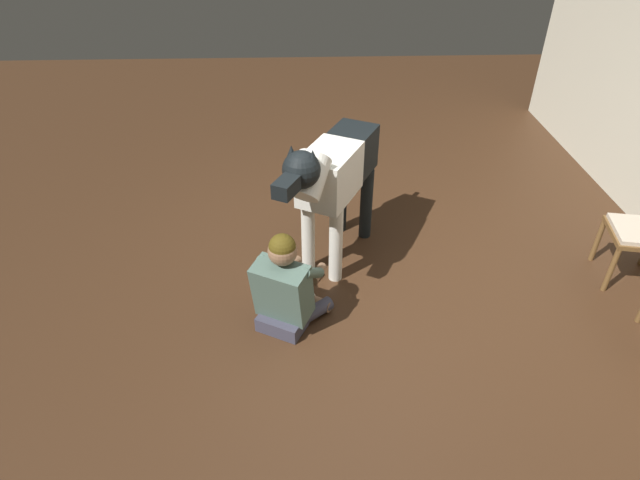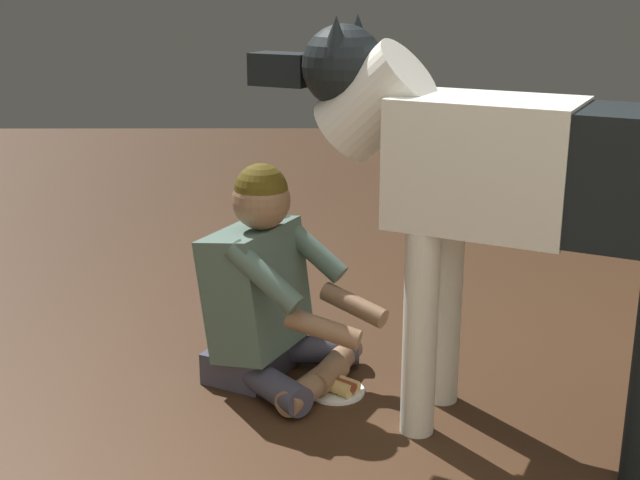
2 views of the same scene
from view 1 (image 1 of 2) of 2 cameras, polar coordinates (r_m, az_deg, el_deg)
name	(u,v)px [view 1 (image 1 of 2)]	position (r m, az deg, el deg)	size (l,w,h in m)	color
ground_plane	(368,279)	(4.54, 5.22, -4.18)	(12.70, 12.70, 0.00)	#3B2415
person_sitting_on_floor	(286,288)	(3.93, -3.69, -5.15)	(0.70, 0.63, 0.82)	#3B3A4A
large_dog	(333,175)	(4.26, 1.41, 6.98)	(1.53, 0.88, 1.33)	silver
hot_dog_on_plate	(303,296)	(4.31, -1.80, -6.09)	(0.21, 0.21, 0.06)	white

